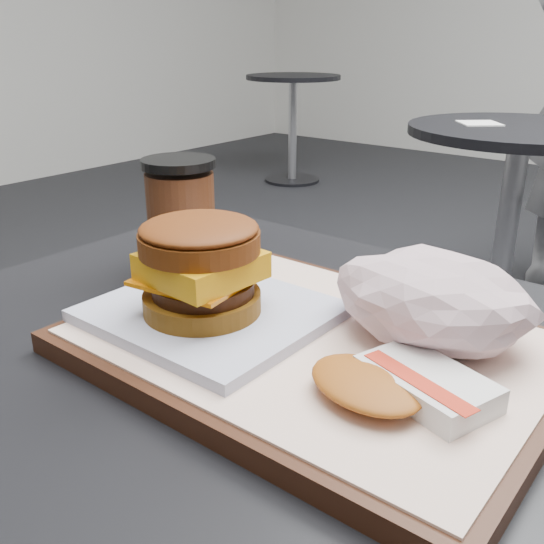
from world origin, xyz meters
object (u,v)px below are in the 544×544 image
(serving_tray, at_px, (313,347))
(breakfast_sandwich, at_px, (204,278))
(hash_brown, at_px, (399,384))
(crumpled_wrapper, at_px, (433,299))
(coffee_cup, at_px, (181,216))
(neighbor_table, at_px, (513,188))

(serving_tray, bearing_deg, breakfast_sandwich, -158.91)
(serving_tray, distance_m, hash_brown, 0.11)
(breakfast_sandwich, xyz_separation_m, crumpled_wrapper, (0.16, 0.09, -0.00))
(serving_tray, height_order, hash_brown, hash_brown)
(serving_tray, xyz_separation_m, coffee_cup, (-0.24, 0.08, 0.05))
(breakfast_sandwich, height_order, hash_brown, breakfast_sandwich)
(hash_brown, relative_size, neighbor_table, 0.17)
(hash_brown, bearing_deg, neighbor_table, 104.73)
(serving_tray, relative_size, crumpled_wrapper, 2.40)
(breakfast_sandwich, bearing_deg, neighbor_table, 98.63)
(serving_tray, distance_m, breakfast_sandwich, 0.11)
(crumpled_wrapper, relative_size, coffee_cup, 1.27)
(neighbor_table, bearing_deg, hash_brown, -75.27)
(neighbor_table, bearing_deg, serving_tray, -78.15)
(hash_brown, bearing_deg, coffee_cup, 160.52)
(breakfast_sandwich, relative_size, neighbor_table, 0.25)
(crumpled_wrapper, height_order, coffee_cup, coffee_cup)
(breakfast_sandwich, bearing_deg, hash_brown, -0.91)
(breakfast_sandwich, xyz_separation_m, hash_brown, (0.19, -0.00, -0.03))
(serving_tray, xyz_separation_m, hash_brown, (0.10, -0.04, 0.02))
(crumpled_wrapper, bearing_deg, neighbor_table, 104.85)
(breakfast_sandwich, bearing_deg, crumpled_wrapper, 28.48)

